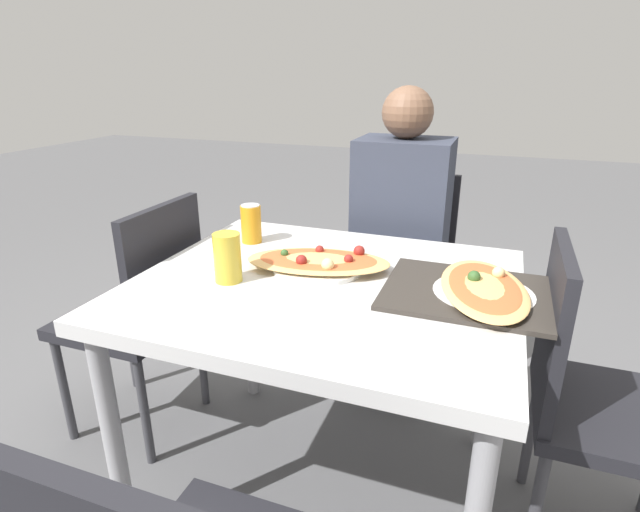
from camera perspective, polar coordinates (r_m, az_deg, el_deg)
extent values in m
plane|color=#59595B|center=(1.76, 0.55, -24.84)|extent=(14.00, 14.00, 0.00)
cube|color=silver|center=(1.35, 0.65, -3.59)|extent=(1.00, 0.86, 0.04)
cylinder|color=#99999E|center=(1.48, -22.46, -19.36)|extent=(0.05, 0.05, 0.68)
cylinder|color=#99999E|center=(1.99, -7.99, -7.01)|extent=(0.05, 0.05, 0.68)
cylinder|color=#99999E|center=(1.79, 18.76, -11.32)|extent=(0.05, 0.05, 0.68)
cube|color=black|center=(2.06, 8.99, -3.22)|extent=(0.40, 0.40, 0.04)
cube|color=black|center=(2.15, 10.33, 4.09)|extent=(0.38, 0.03, 0.40)
cylinder|color=#38383D|center=(1.99, 12.49, -11.70)|extent=(0.03, 0.03, 0.41)
cylinder|color=#38383D|center=(2.05, 2.93, -10.19)|extent=(0.03, 0.03, 0.41)
cylinder|color=#38383D|center=(2.29, 13.76, -7.32)|extent=(0.03, 0.03, 0.41)
cylinder|color=#38383D|center=(2.34, 5.45, -6.14)|extent=(0.03, 0.03, 0.41)
cube|color=black|center=(1.89, -21.06, -6.66)|extent=(0.40, 0.40, 0.04)
cube|color=black|center=(1.69, -17.26, -1.16)|extent=(0.03, 0.38, 0.40)
cylinder|color=#38383D|center=(2.01, -27.19, -13.41)|extent=(0.03, 0.03, 0.41)
cylinder|color=#38383D|center=(2.21, -20.85, -9.21)|extent=(0.03, 0.03, 0.41)
cylinder|color=#38383D|center=(1.80, -19.43, -16.38)|extent=(0.03, 0.03, 0.41)
cylinder|color=#38383D|center=(2.02, -13.34, -11.28)|extent=(0.03, 0.03, 0.41)
cube|color=black|center=(1.53, 30.89, -15.36)|extent=(0.40, 0.40, 0.04)
cube|color=black|center=(1.39, 25.07, -7.22)|extent=(0.03, 0.38, 0.40)
cylinder|color=#38383D|center=(1.77, 22.95, -17.78)|extent=(0.03, 0.03, 0.41)
cylinder|color=#2D2D38|center=(2.02, 10.05, -10.30)|extent=(0.10, 0.10, 0.45)
cylinder|color=#2D2D38|center=(2.05, 5.76, -9.64)|extent=(0.10, 0.10, 0.45)
cube|color=#333847|center=(1.93, 9.31, 4.70)|extent=(0.34, 0.26, 0.57)
sphere|color=brown|center=(1.86, 10.00, 15.87)|extent=(0.18, 0.18, 0.18)
cylinder|color=white|center=(1.42, -0.23, -1.23)|extent=(0.26, 0.26, 0.01)
ellipsoid|color=#E0AD66|center=(1.41, -0.23, -0.59)|extent=(0.44, 0.29, 0.02)
ellipsoid|color=#D16033|center=(1.41, -0.23, -0.36)|extent=(0.36, 0.24, 0.01)
sphere|color=maroon|center=(1.39, 3.29, -0.36)|extent=(0.03, 0.03, 0.03)
sphere|color=maroon|center=(1.46, -0.05, 0.75)|extent=(0.02, 0.02, 0.02)
sphere|color=beige|center=(1.35, 0.69, -0.96)|extent=(0.03, 0.03, 0.03)
sphere|color=maroon|center=(1.38, -2.14, -0.50)|extent=(0.03, 0.03, 0.03)
sphere|color=#335928|center=(1.44, -4.09, 0.32)|extent=(0.02, 0.02, 0.02)
sphere|color=maroon|center=(1.45, 4.50, 0.57)|extent=(0.03, 0.03, 0.03)
cylinder|color=orange|center=(1.64, -7.88, 3.64)|extent=(0.07, 0.07, 0.12)
cylinder|color=silver|center=(1.62, -7.98, 5.75)|extent=(0.06, 0.06, 0.00)
cylinder|color=gold|center=(1.34, -10.53, -0.18)|extent=(0.07, 0.07, 0.13)
cube|color=#332D28|center=(1.31, 16.28, -4.00)|extent=(0.40, 0.34, 0.01)
cylinder|color=white|center=(1.31, 18.13, -4.19)|extent=(0.25, 0.25, 0.01)
ellipsoid|color=#E0AD66|center=(1.31, 18.21, -3.52)|extent=(0.28, 0.42, 0.02)
ellipsoid|color=#D16033|center=(1.30, 18.24, -3.28)|extent=(0.23, 0.35, 0.01)
sphere|color=beige|center=(1.37, 19.73, -1.82)|extent=(0.03, 0.03, 0.03)
sphere|color=#335928|center=(1.33, 17.19, -2.28)|extent=(0.03, 0.03, 0.03)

